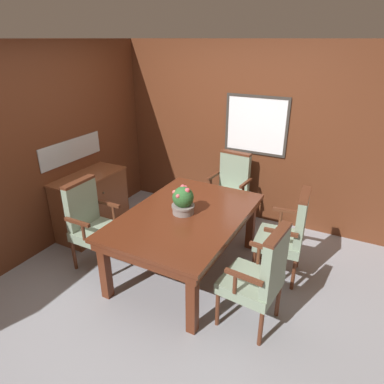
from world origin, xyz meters
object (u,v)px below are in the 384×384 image
chair_right_far (288,232)px  sideboard_cabinet (92,204)px  potted_plant (183,201)px  dining_table (186,221)px  chair_head_far (230,187)px  chair_left_near (92,221)px  chair_right_near (260,275)px

chair_right_far → sideboard_cabinet: (-2.56, -0.25, -0.14)m
potted_plant → dining_table: bearing=-13.5°
chair_head_far → chair_right_far: 1.32m
chair_right_far → potted_plant: bearing=-74.1°
potted_plant → chair_right_far: bearing=21.3°
dining_table → sideboard_cabinet: 1.57m
sideboard_cabinet → potted_plant: bearing=-6.1°
potted_plant → chair_left_near: bearing=-157.9°
dining_table → chair_left_near: size_ratio=1.72×
chair_left_near → chair_right_far: size_ratio=1.00×
chair_head_far → sideboard_cabinet: chair_head_far is taller
dining_table → chair_right_near: size_ratio=1.72×
chair_right_far → dining_table: bearing=-73.1°
chair_left_near → sideboard_cabinet: size_ratio=1.02×
chair_right_far → potted_plant: (-1.05, -0.41, 0.31)m
chair_head_far → chair_right_near: same height
chair_left_near → potted_plant: bearing=-68.2°
dining_table → sideboard_cabinet: bearing=173.8°
potted_plant → chair_right_near: bearing=-23.3°
chair_head_far → chair_right_far: size_ratio=1.00×
chair_head_far → dining_table: bearing=-85.6°
dining_table → chair_head_far: (0.01, 1.28, -0.08)m
chair_left_near → chair_head_far: same height
dining_table → chair_head_far: chair_head_far is taller
dining_table → chair_left_near: (-1.01, -0.39, -0.08)m
chair_right_far → chair_right_near: bearing=-8.3°
chair_left_near → chair_head_far: 1.95m
dining_table → chair_right_far: 1.10m
dining_table → chair_head_far: bearing=89.5°
potted_plant → sideboard_cabinet: potted_plant is taller
chair_right_far → sideboard_cabinet: 2.58m
chair_right_far → potted_plant: 1.17m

